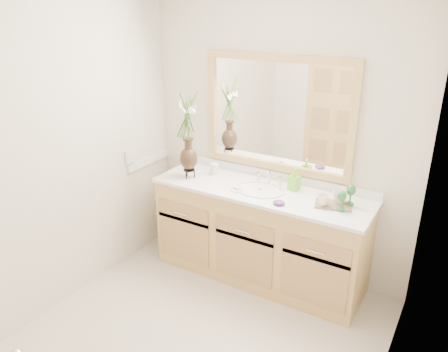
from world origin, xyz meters
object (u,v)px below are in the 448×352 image
Objects in this scene: tray at (333,205)px; soap_bottle at (294,180)px; tumbler at (215,169)px; flower_vase at (188,122)px.

soap_bottle is at bearing 146.14° from tray.
soap_bottle reaches higher than tumbler.
tumbler is at bearing 160.61° from tray.
flower_vase is 7.41× the size of tumbler.
tumbler is at bearing -167.12° from soap_bottle.
tray is at bearing 4.12° from flower_vase.
tray is at bearing -9.24° from soap_bottle.
tumbler is 1.12m from tray.
soap_bottle is at bearing 3.16° from tumbler.
tumbler reaches higher than tray.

